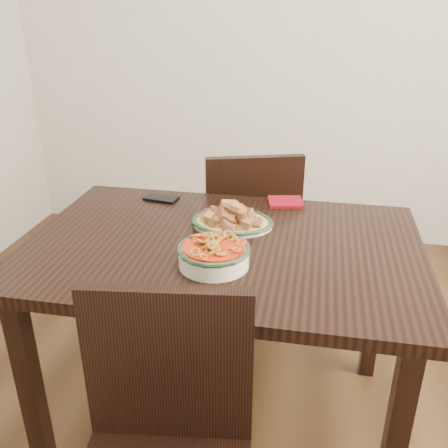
% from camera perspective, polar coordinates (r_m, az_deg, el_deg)
% --- Properties ---
extents(floor, '(3.50, 3.50, 0.00)m').
position_cam_1_polar(floor, '(2.07, 2.28, -21.90)').
color(floor, '#352110').
rests_on(floor, ground).
extents(wall_back, '(3.50, 0.10, 2.60)m').
position_cam_1_polar(wall_back, '(3.17, 7.93, 20.79)').
color(wall_back, beige).
rests_on(wall_back, ground).
extents(dining_table, '(1.31, 0.87, 0.75)m').
position_cam_1_polar(dining_table, '(1.70, -0.13, -4.82)').
color(dining_table, black).
rests_on(dining_table, ground).
extents(chair_far, '(0.53, 0.53, 0.89)m').
position_cam_1_polar(chair_far, '(2.34, 2.91, -0.72)').
color(chair_far, black).
rests_on(chair_far, ground).
extents(fish_plate, '(0.29, 0.22, 0.11)m').
position_cam_1_polar(fish_plate, '(1.77, 0.96, 1.15)').
color(fish_plate, beige).
rests_on(fish_plate, dining_table).
extents(noodle_bowl, '(0.22, 0.22, 0.08)m').
position_cam_1_polar(noodle_bowl, '(1.51, -1.17, -3.27)').
color(noodle_bowl, white).
rests_on(noodle_bowl, dining_table).
extents(smartphone, '(0.14, 0.09, 0.01)m').
position_cam_1_polar(smartphone, '(2.03, -7.18, 2.93)').
color(smartphone, black).
rests_on(smartphone, dining_table).
extents(napkin, '(0.15, 0.14, 0.01)m').
position_cam_1_polar(napkin, '(1.99, 7.03, 2.54)').
color(napkin, maroon).
rests_on(napkin, dining_table).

